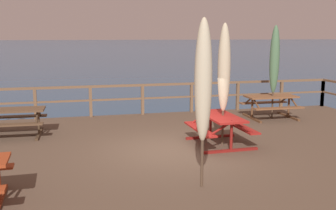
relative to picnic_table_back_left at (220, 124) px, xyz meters
name	(u,v)px	position (x,y,z in m)	size (l,w,h in m)	color
ground_plane	(175,180)	(-1.26, -0.21, -1.33)	(600.00, 600.00, 0.00)	navy
wooden_deck	(175,165)	(-1.26, -0.21, -0.94)	(14.75, 9.36, 0.77)	brown
railing_waterside_far	(142,94)	(-1.26, 4.33, 0.20)	(14.55, 0.10, 1.09)	brown
picnic_table_back_left	(220,124)	(0.00, 0.00, 0.00)	(1.46, 1.76, 0.78)	maroon
picnic_table_mid_centre	(271,102)	(2.86, 2.71, 0.00)	(1.73, 1.43, 0.78)	brown
picnic_table_front_right	(8,116)	(-5.41, 2.18, 0.01)	(1.99, 1.46, 0.78)	brown
patio_umbrella_tall_mid_right	(224,68)	(0.06, -0.01, 1.41)	(0.32, 0.32, 3.08)	#4C3828
patio_umbrella_tall_back_left	(275,60)	(2.88, 2.63, 1.42)	(0.32, 0.32, 3.11)	#4C3828
patio_umbrella_tall_back_right	(203,82)	(-1.37, -2.62, 1.41)	(0.32, 0.32, 3.09)	#4C3828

